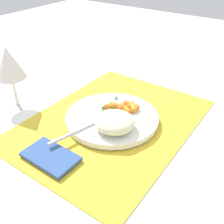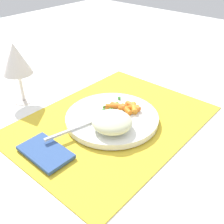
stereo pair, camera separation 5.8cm
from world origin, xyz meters
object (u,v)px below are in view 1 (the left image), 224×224
(plate, at_px, (112,118))
(wine_glass, at_px, (9,64))
(carrot_portion, at_px, (124,107))
(napkin, at_px, (51,156))
(fork, at_px, (95,122))
(rice_mound, at_px, (115,122))

(plate, bearing_deg, wine_glass, 107.61)
(plate, height_order, carrot_portion, carrot_portion)
(carrot_portion, bearing_deg, napkin, 171.77)
(fork, bearing_deg, napkin, 174.92)
(carrot_portion, distance_m, napkin, 0.24)
(napkin, bearing_deg, rice_mound, -22.97)
(plate, height_order, wine_glass, wine_glass)
(carrot_portion, relative_size, wine_glass, 0.49)
(rice_mound, bearing_deg, fork, 100.85)
(napkin, bearing_deg, plate, -7.61)
(carrot_portion, distance_m, fork, 0.10)
(carrot_portion, bearing_deg, rice_mound, -161.41)
(wine_glass, bearing_deg, plate, -72.39)
(rice_mound, height_order, wine_glass, wine_glass)
(wine_glass, height_order, napkin, wine_glass)
(wine_glass, xyz_separation_m, napkin, (-0.10, -0.24, -0.11))
(plate, bearing_deg, fork, 165.87)
(fork, bearing_deg, carrot_portion, -12.71)
(carrot_portion, xyz_separation_m, fork, (-0.09, 0.02, -0.00))
(carrot_portion, distance_m, wine_glass, 0.32)
(plate, xyz_separation_m, napkin, (-0.19, 0.03, -0.00))
(fork, xyz_separation_m, wine_glass, (-0.03, 0.25, 0.10))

